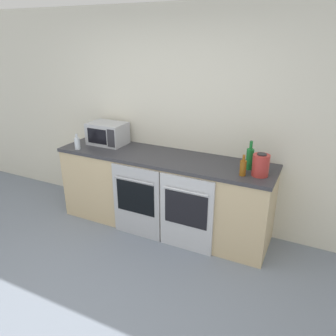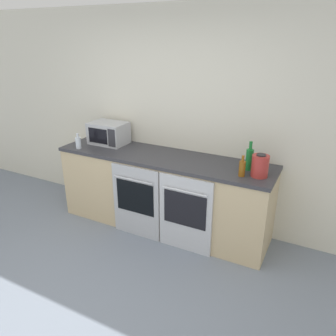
{
  "view_description": "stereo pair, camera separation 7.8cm",
  "coord_description": "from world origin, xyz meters",
  "px_view_note": "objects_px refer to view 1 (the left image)",
  "views": [
    {
      "loc": [
        1.65,
        -1.58,
        2.24
      ],
      "look_at": [
        0.07,
        1.64,
        0.8
      ],
      "focal_mm": 35.0,
      "sensor_mm": 36.0,
      "label": 1
    },
    {
      "loc": [
        1.72,
        -1.55,
        2.24
      ],
      "look_at": [
        0.07,
        1.64,
        0.8
      ],
      "focal_mm": 35.0,
      "sensor_mm": 36.0,
      "label": 2
    }
  ],
  "objects_px": {
    "oven_left": "(136,202)",
    "bottle_clear": "(77,143)",
    "microwave": "(108,133)",
    "bottle_green": "(250,158)",
    "bottle_amber": "(243,167)",
    "oven_right": "(186,214)",
    "kettle": "(261,165)"
  },
  "relations": [
    {
      "from": "oven_left",
      "to": "bottle_clear",
      "type": "distance_m",
      "value": 1.06
    },
    {
      "from": "microwave",
      "to": "bottle_green",
      "type": "bearing_deg",
      "value": -2.18
    },
    {
      "from": "oven_left",
      "to": "bottle_amber",
      "type": "xyz_separation_m",
      "value": [
        1.16,
        0.18,
        0.57
      ]
    },
    {
      "from": "oven_right",
      "to": "kettle",
      "type": "height_order",
      "value": "kettle"
    },
    {
      "from": "bottle_amber",
      "to": "bottle_green",
      "type": "distance_m",
      "value": 0.2
    },
    {
      "from": "bottle_amber",
      "to": "kettle",
      "type": "xyz_separation_m",
      "value": [
        0.16,
        0.08,
        0.03
      ]
    },
    {
      "from": "bottle_amber",
      "to": "oven_right",
      "type": "bearing_deg",
      "value": -161.03
    },
    {
      "from": "bottle_amber",
      "to": "microwave",
      "type": "bearing_deg",
      "value": 171.65
    },
    {
      "from": "bottle_clear",
      "to": "bottle_green",
      "type": "xyz_separation_m",
      "value": [
        2.07,
        0.28,
        0.05
      ]
    },
    {
      "from": "bottle_clear",
      "to": "bottle_amber",
      "type": "xyz_separation_m",
      "value": [
        2.05,
        0.08,
        0.01
      ]
    },
    {
      "from": "bottle_clear",
      "to": "kettle",
      "type": "height_order",
      "value": "kettle"
    },
    {
      "from": "bottle_amber",
      "to": "kettle",
      "type": "distance_m",
      "value": 0.18
    },
    {
      "from": "microwave",
      "to": "bottle_green",
      "type": "distance_m",
      "value": 1.86
    },
    {
      "from": "microwave",
      "to": "kettle",
      "type": "height_order",
      "value": "microwave"
    },
    {
      "from": "oven_left",
      "to": "kettle",
      "type": "distance_m",
      "value": 1.47
    },
    {
      "from": "kettle",
      "to": "oven_left",
      "type": "bearing_deg",
      "value": -168.98
    },
    {
      "from": "bottle_green",
      "to": "oven_right",
      "type": "bearing_deg",
      "value": -145.18
    },
    {
      "from": "microwave",
      "to": "bottle_amber",
      "type": "height_order",
      "value": "microwave"
    },
    {
      "from": "oven_left",
      "to": "kettle",
      "type": "height_order",
      "value": "kettle"
    },
    {
      "from": "bottle_green",
      "to": "kettle",
      "type": "distance_m",
      "value": 0.19
    },
    {
      "from": "oven_left",
      "to": "bottle_clear",
      "type": "relative_size",
      "value": 4.54
    },
    {
      "from": "bottle_clear",
      "to": "bottle_amber",
      "type": "bearing_deg",
      "value": 2.16
    },
    {
      "from": "oven_left",
      "to": "oven_right",
      "type": "height_order",
      "value": "same"
    },
    {
      "from": "oven_right",
      "to": "microwave",
      "type": "bearing_deg",
      "value": 160.99
    },
    {
      "from": "microwave",
      "to": "kettle",
      "type": "bearing_deg",
      "value": -5.57
    },
    {
      "from": "oven_right",
      "to": "bottle_amber",
      "type": "relative_size",
      "value": 4.05
    },
    {
      "from": "oven_right",
      "to": "microwave",
      "type": "relative_size",
      "value": 1.87
    },
    {
      "from": "oven_right",
      "to": "bottle_amber",
      "type": "distance_m",
      "value": 0.8
    },
    {
      "from": "oven_left",
      "to": "oven_right",
      "type": "bearing_deg",
      "value": 0.0
    },
    {
      "from": "bottle_amber",
      "to": "oven_left",
      "type": "bearing_deg",
      "value": -171.11
    },
    {
      "from": "bottle_amber",
      "to": "kettle",
      "type": "relative_size",
      "value": 0.94
    },
    {
      "from": "oven_right",
      "to": "kettle",
      "type": "distance_m",
      "value": 0.95
    }
  ]
}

